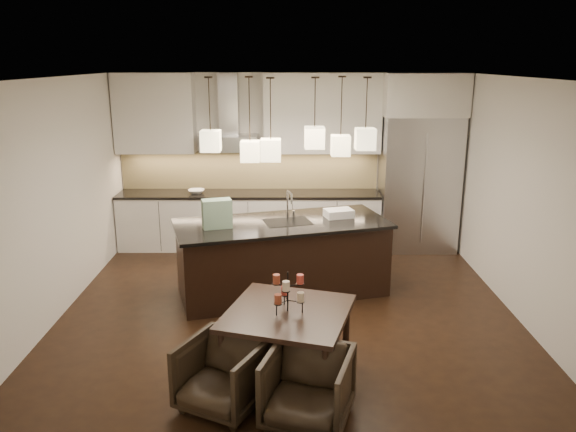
{
  "coord_description": "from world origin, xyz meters",
  "views": [
    {
      "loc": [
        -0.02,
        -6.4,
        3.0
      ],
      "look_at": [
        0.0,
        0.2,
        1.15
      ],
      "focal_mm": 35.0,
      "sensor_mm": 36.0,
      "label": 1
    }
  ],
  "objects_px": {
    "island_body": "(282,259)",
    "dining_table": "(288,343)",
    "refrigerator": "(418,184)",
    "armchair_right": "(308,388)",
    "armchair_left": "(222,374)"
  },
  "relations": [
    {
      "from": "island_body",
      "to": "dining_table",
      "type": "height_order",
      "value": "island_body"
    },
    {
      "from": "refrigerator",
      "to": "island_body",
      "type": "distance_m",
      "value": 2.91
    },
    {
      "from": "refrigerator",
      "to": "armchair_right",
      "type": "height_order",
      "value": "refrigerator"
    },
    {
      "from": "armchair_left",
      "to": "armchair_right",
      "type": "bearing_deg",
      "value": 9.89
    },
    {
      "from": "island_body",
      "to": "armchair_right",
      "type": "distance_m",
      "value": 2.8
    },
    {
      "from": "armchair_left",
      "to": "armchair_right",
      "type": "height_order",
      "value": "armchair_right"
    },
    {
      "from": "armchair_left",
      "to": "refrigerator",
      "type": "bearing_deg",
      "value": 85.19
    },
    {
      "from": "armchair_left",
      "to": "dining_table",
      "type": "bearing_deg",
      "value": 69.25
    },
    {
      "from": "refrigerator",
      "to": "dining_table",
      "type": "bearing_deg",
      "value": -118.65
    },
    {
      "from": "refrigerator",
      "to": "armchair_right",
      "type": "xyz_separation_m",
      "value": [
        -1.94,
        -4.62,
        -0.75
      ]
    },
    {
      "from": "refrigerator",
      "to": "armchair_left",
      "type": "relative_size",
      "value": 3.1
    },
    {
      "from": "refrigerator",
      "to": "armchair_left",
      "type": "xyz_separation_m",
      "value": [
        -2.69,
        -4.39,
        -0.76
      ]
    },
    {
      "from": "dining_table",
      "to": "armchair_right",
      "type": "height_order",
      "value": "dining_table"
    },
    {
      "from": "armchair_left",
      "to": "armchair_right",
      "type": "relative_size",
      "value": 0.97
    },
    {
      "from": "island_body",
      "to": "armchair_left",
      "type": "xyz_separation_m",
      "value": [
        -0.51,
        -2.56,
        -0.15
      ]
    }
  ]
}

